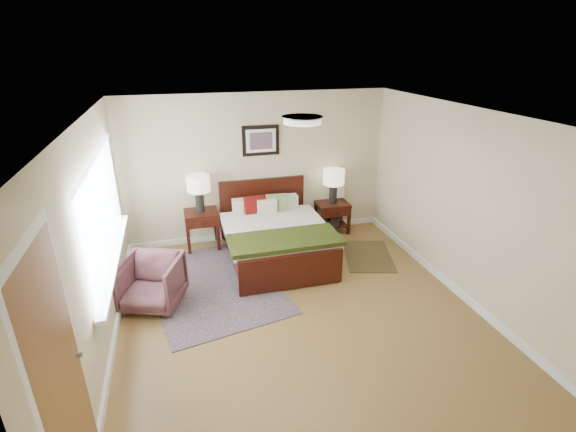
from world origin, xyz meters
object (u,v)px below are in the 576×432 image
object	(u,v)px
nightstand_right	(332,214)
rug_persian	(213,285)
bed	(275,231)
nightstand_left	(201,219)
lamp_left	(199,186)
lamp_right	(334,179)
armchair	(152,283)

from	to	relation	value
nightstand_right	rug_persian	size ratio (longest dim) A/B	0.24
bed	nightstand_left	distance (m)	1.29
nightstand_left	lamp_left	world-z (taller)	lamp_left
nightstand_left	lamp_right	xyz separation A→B (m)	(2.33, 0.02, 0.48)
bed	nightstand_left	xyz separation A→B (m)	(-1.08, 0.70, 0.04)
nightstand_right	lamp_right	size ratio (longest dim) A/B	0.93
nightstand_left	lamp_right	size ratio (longest dim) A/B	1.06
bed	lamp_right	size ratio (longest dim) A/B	3.17
lamp_left	lamp_right	size ratio (longest dim) A/B	1.00
lamp_left	rug_persian	bearing A→B (deg)	-89.02
nightstand_left	lamp_right	bearing A→B (deg)	0.54
lamp_left	nightstand_left	bearing A→B (deg)	-90.00
bed	lamp_right	xyz separation A→B (m)	(1.25, 0.72, 0.52)
lamp_left	nightstand_right	bearing A→B (deg)	-0.31
bed	nightstand_right	world-z (taller)	bed
bed	armchair	xyz separation A→B (m)	(-1.86, -0.83, -0.15)
lamp_left	lamp_right	xyz separation A→B (m)	(2.33, 0.00, -0.08)
bed	rug_persian	world-z (taller)	bed
lamp_left	armchair	distance (m)	1.89
nightstand_left	rug_persian	bearing A→B (deg)	-89.00
nightstand_left	bed	bearing A→B (deg)	-32.92
bed	rug_persian	xyz separation A→B (m)	(-1.06, -0.56, -0.48)
armchair	lamp_right	bearing A→B (deg)	47.65
rug_persian	nightstand_left	bearing A→B (deg)	80.07
nightstand_left	lamp_left	size ratio (longest dim) A/B	1.06
lamp_left	rug_persian	world-z (taller)	lamp_left
nightstand_right	lamp_left	world-z (taller)	lamp_left
lamp_right	nightstand_left	bearing A→B (deg)	-179.46
nightstand_right	lamp_left	xyz separation A→B (m)	(-2.33, 0.01, 0.74)
bed	nightstand_left	size ratio (longest dim) A/B	2.99
armchair	bed	bearing A→B (deg)	45.21
bed	lamp_left	distance (m)	1.43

